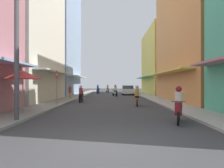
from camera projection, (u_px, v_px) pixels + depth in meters
name	position (u px, v px, depth m)	size (l,w,h in m)	color
ground_plane	(113.00, 97.00, 25.74)	(106.33, 106.33, 0.00)	#38383A
sidewalk_left	(74.00, 97.00, 25.78)	(1.98, 56.33, 0.12)	gray
sidewalk_right	(151.00, 97.00, 25.71)	(1.98, 56.33, 0.12)	#ADA89E
building_left_mid	(20.00, 10.00, 19.79)	(7.05, 10.66, 17.47)	silver
building_left_far	(56.00, 37.00, 31.75)	(7.05, 11.62, 17.92)	#8CA5CC
building_right_mid	(201.00, 19.00, 20.43)	(7.05, 13.98, 16.20)	#D88C4C
building_right_far	(165.00, 62.00, 35.13)	(7.05, 13.45, 10.69)	#EFD159
motorbike_maroon	(179.00, 106.00, 8.92)	(0.76, 1.74, 1.58)	black
motorbike_blue	(98.00, 90.00, 35.11)	(0.58, 1.80, 1.58)	black
motorbike_silver	(115.00, 91.00, 28.34)	(0.77, 1.73, 1.58)	black
motorbike_orange	(137.00, 97.00, 15.78)	(0.55, 1.81, 1.58)	black
motorbike_white	(107.00, 89.00, 41.04)	(0.73, 1.75, 1.58)	black
motorbike_black	(81.00, 95.00, 18.92)	(0.55, 1.81, 1.58)	black
parked_car	(127.00, 90.00, 32.18)	(1.87, 4.15, 1.45)	silver
pedestrian_far	(70.00, 92.00, 22.75)	(0.34, 0.34, 1.58)	#BF8C3F
vendor_umbrella	(23.00, 75.00, 11.16)	(2.00, 2.00, 2.39)	#99999E
utility_pole	(17.00, 32.00, 8.92)	(0.20, 1.20, 7.68)	#4C4C4F
street_sign_no_entry	(57.00, 83.00, 14.84)	(0.07, 0.60, 2.65)	gray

